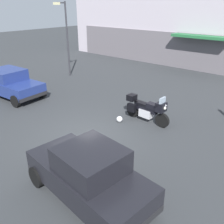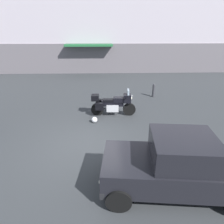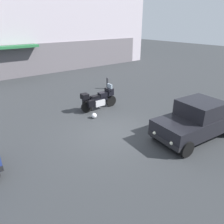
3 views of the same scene
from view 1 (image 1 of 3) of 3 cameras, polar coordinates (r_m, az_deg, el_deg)
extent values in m
plane|color=#2D3033|center=(10.22, -5.47, -5.49)|extent=(80.00, 80.00, 0.00)
cube|color=#625C62|center=(20.59, 21.85, 12.25)|extent=(26.62, 0.12, 2.80)
cube|color=#236638|center=(20.25, 19.94, 16.11)|extent=(4.40, 1.10, 0.20)
cylinder|color=black|center=(10.94, 11.58, -1.92)|extent=(0.65, 0.17, 0.64)
cylinder|color=black|center=(11.76, 4.89, 0.39)|extent=(0.65, 0.17, 0.64)
cylinder|color=#B7B7BC|center=(10.77, 11.67, 0.16)|extent=(0.33, 0.08, 0.68)
cube|color=#B7B7BC|center=(11.31, 7.98, -0.21)|extent=(0.62, 0.42, 0.36)
cube|color=black|center=(11.21, 8.05, 0.91)|extent=(1.11, 0.33, 0.28)
cube|color=black|center=(10.99, 9.38, 1.35)|extent=(0.53, 0.36, 0.24)
cube|color=black|center=(11.26, 7.26, 1.84)|extent=(0.57, 0.32, 0.12)
cube|color=black|center=(10.75, 11.30, 1.14)|extent=(0.38, 0.45, 0.40)
cube|color=#8C9EAD|center=(10.62, 11.61, 2.57)|extent=(0.10, 0.40, 0.28)
sphere|color=#EAEACC|center=(10.67, 12.11, 0.88)|extent=(0.14, 0.14, 0.14)
cylinder|color=black|center=(10.75, 10.98, 1.74)|extent=(0.07, 0.62, 0.04)
cylinder|color=#B7B7BC|center=(11.82, 6.14, 0.36)|extent=(0.55, 0.11, 0.09)
cube|color=black|center=(11.80, 6.24, 1.79)|extent=(0.41, 0.22, 0.36)
cube|color=black|center=(11.39, 4.54, 1.01)|extent=(0.41, 0.22, 0.36)
cube|color=black|center=(11.58, 4.61, 3.38)|extent=(0.38, 0.41, 0.28)
cylinder|color=black|center=(11.63, 7.81, -0.95)|extent=(0.03, 0.13, 0.29)
sphere|color=silver|center=(11.26, 1.75, -1.66)|extent=(0.28, 0.28, 0.28)
cube|color=black|center=(6.93, -5.55, -15.06)|extent=(3.95, 2.02, 0.68)
cube|color=black|center=(6.44, -4.94, -11.13)|extent=(1.75, 1.66, 0.64)
cube|color=#8C9EAD|center=(6.95, -8.90, -8.46)|extent=(0.20, 1.39, 0.54)
cube|color=#8C9EAD|center=(5.99, -0.24, -14.15)|extent=(0.20, 1.39, 0.51)
cube|color=black|center=(8.34, -13.59, -10.20)|extent=(0.29, 1.64, 0.20)
cylinder|color=black|center=(7.83, -16.96, -14.09)|extent=(0.66, 0.28, 0.64)
cylinder|color=black|center=(8.45, -7.53, -9.99)|extent=(0.66, 0.28, 0.64)
cylinder|color=black|center=(6.82, 8.25, -19.89)|extent=(0.66, 0.28, 0.64)
sphere|color=silver|center=(8.15, -16.60, -10.47)|extent=(0.14, 0.14, 0.14)
sphere|color=silver|center=(8.50, -11.24, -8.29)|extent=(0.14, 0.14, 0.14)
cube|color=navy|center=(15.54, -22.77, 5.77)|extent=(4.62, 2.09, 0.64)
cube|color=navy|center=(15.42, -23.24, 7.98)|extent=(2.02, 1.76, 0.60)
cube|color=#8C9EAD|center=(14.67, -21.36, 7.54)|extent=(0.17, 1.50, 0.48)
cube|color=black|center=(13.84, -17.72, 3.46)|extent=(0.25, 1.76, 0.20)
cylinder|color=black|center=(17.53, -23.50, 6.48)|extent=(0.65, 0.27, 0.64)
cylinder|color=black|center=(13.76, -21.43, 2.34)|extent=(0.65, 0.27, 0.64)
cylinder|color=black|center=(14.65, -16.03, 4.37)|extent=(0.65, 0.27, 0.64)
cylinder|color=#2D2D33|center=(18.46, -10.26, 16.01)|extent=(0.12, 0.12, 5.11)
cylinder|color=#2D2D33|center=(18.07, -11.80, 23.57)|extent=(0.08, 0.70, 0.08)
cube|color=beige|center=(17.86, -12.73, 23.33)|extent=(0.28, 0.36, 0.16)
camera|label=2|loc=(5.86, -54.08, 5.25)|focal=31.67mm
camera|label=3|loc=(11.72, -53.99, 12.79)|focal=33.90mm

